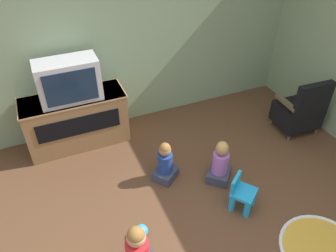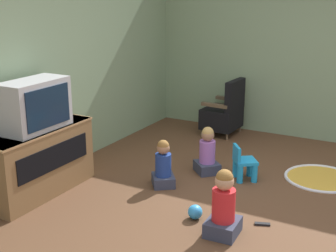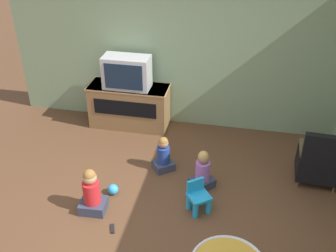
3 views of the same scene
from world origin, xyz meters
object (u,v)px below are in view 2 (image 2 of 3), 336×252
at_px(tv_cabinet, 37,160).
at_px(remote_control, 262,224).
at_px(yellow_kid_chair, 244,165).
at_px(toy_ball, 195,212).
at_px(child_watching_center, 207,153).
at_px(black_armchair, 224,113).
at_px(television, 35,105).
at_px(child_watching_left, 224,207).
at_px(child_watching_right, 163,166).

xyz_separation_m(tv_cabinet, remote_control, (0.48, -2.45, -0.38)).
distance_m(yellow_kid_chair, toy_ball, 1.19).
relative_size(child_watching_center, toy_ball, 4.02).
distance_m(black_armchair, yellow_kid_chair, 1.80).
relative_size(television, yellow_kid_chair, 1.79).
bearing_deg(television, tv_cabinet, 90.00).
xyz_separation_m(child_watching_left, toy_ball, (0.15, 0.36, -0.21)).
height_order(black_armchair, child_watching_right, black_armchair).
relative_size(child_watching_right, toy_ball, 3.78).
bearing_deg(black_armchair, tv_cabinet, -15.04).
bearing_deg(toy_ball, child_watching_right, 50.60).
distance_m(child_watching_center, toy_ball, 1.25).
bearing_deg(remote_control, yellow_kid_chair, -80.84).
bearing_deg(tv_cabinet, yellow_kid_chair, -52.16).
xyz_separation_m(tv_cabinet, child_watching_center, (1.46, -1.41, -0.13)).
bearing_deg(child_watching_left, tv_cabinet, 89.95).
bearing_deg(television, child_watching_right, -52.35).
bearing_deg(tv_cabinet, television, -90.00).
height_order(television, child_watching_left, television).
xyz_separation_m(television, child_watching_left, (0.14, -2.14, -0.74)).
xyz_separation_m(black_armchair, child_watching_center, (-1.57, -0.42, -0.09)).
bearing_deg(toy_ball, remote_control, -72.45).
xyz_separation_m(tv_cabinet, television, (-0.00, -0.04, 0.63)).
xyz_separation_m(yellow_kid_chair, child_watching_left, (-1.33, -0.29, 0.09)).
relative_size(child_watching_center, remote_control, 3.79).
xyz_separation_m(yellow_kid_chair, child_watching_center, (-0.01, 0.48, 0.07)).
bearing_deg(tv_cabinet, remote_control, -78.82).
relative_size(yellow_kid_chair, child_watching_right, 0.77).
distance_m(television, toy_ball, 2.03).
relative_size(yellow_kid_chair, remote_control, 2.74).
bearing_deg(television, remote_control, -78.65).
relative_size(tv_cabinet, child_watching_left, 2.10).
height_order(television, child_watching_center, television).
bearing_deg(child_watching_right, tv_cabinet, 89.22).
bearing_deg(child_watching_center, toy_ball, 152.37).
height_order(yellow_kid_chair, child_watching_left, child_watching_left).
height_order(television, remote_control, television).
relative_size(child_watching_left, toy_ball, 4.42).
distance_m(child_watching_left, child_watching_right, 1.26).
xyz_separation_m(child_watching_left, child_watching_center, (1.32, 0.76, -0.03)).
xyz_separation_m(child_watching_center, child_watching_right, (-0.61, 0.28, -0.01)).
bearing_deg(child_watching_center, black_armchair, -31.48).
bearing_deg(toy_ball, television, 99.06).
xyz_separation_m(television, remote_control, (0.48, -2.41, -1.01)).
xyz_separation_m(child_watching_center, toy_ball, (-1.17, -0.40, -0.18)).
bearing_deg(child_watching_left, toy_ball, 63.97).
height_order(child_watching_left, toy_ball, child_watching_left).
relative_size(television, child_watching_left, 1.18).
distance_m(black_armchair, remote_control, 2.95).
relative_size(television, remote_control, 4.91).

